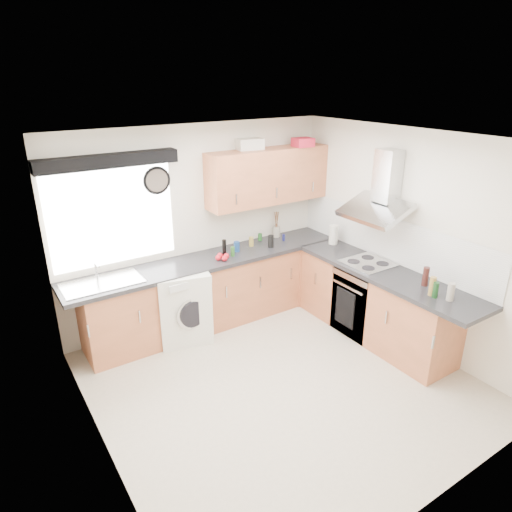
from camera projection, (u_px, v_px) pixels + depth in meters
ground_plane at (280, 382)px, 4.82m from camera, size 3.60×3.60×0.00m
ceiling at (286, 141)px, 3.89m from camera, size 3.60×3.60×0.02m
wall_back at (198, 226)px, 5.75m from camera, size 3.60×0.02×2.50m
wall_front at (448, 369)px, 2.96m from camera, size 3.60×0.02×2.50m
wall_left at (91, 328)px, 3.43m from camera, size 0.02×3.60×2.50m
wall_right at (408, 239)px, 5.27m from camera, size 0.02×3.60×2.50m
window at (113, 216)px, 5.09m from camera, size 1.40×0.02×1.10m
window_blind at (108, 161)px, 4.79m from camera, size 1.50×0.18×0.14m
splashback at (387, 238)px, 5.52m from camera, size 0.01×3.00×0.54m
base_cab_back at (204, 294)px, 5.78m from camera, size 3.00×0.58×0.86m
base_cab_corner at (303, 267)px, 6.59m from camera, size 0.60×0.60×0.86m
base_cab_right at (374, 304)px, 5.54m from camera, size 0.58×2.10×0.86m
worktop_back at (210, 260)px, 5.65m from camera, size 3.60×0.62×0.05m
worktop_right at (387, 274)px, 5.25m from camera, size 0.62×2.42×0.05m
sink at (102, 280)px, 4.95m from camera, size 0.84×0.46×0.10m
oven at (364, 300)px, 5.66m from camera, size 0.56×0.58×0.85m
hob_plate at (368, 263)px, 5.47m from camera, size 0.52×0.52×0.01m
extractor_hood at (381, 192)px, 5.21m from camera, size 0.52×0.78×0.66m
upper_cabinets at (268, 176)px, 5.89m from camera, size 1.70×0.35×0.70m
washing_machine at (182, 304)px, 5.50m from camera, size 0.73×0.72×0.89m
wall_clock at (157, 181)px, 5.24m from camera, size 0.33×0.04×0.33m
casserole at (249, 144)px, 5.69m from camera, size 0.36×0.28×0.14m
storage_box at (303, 142)px, 5.90m from camera, size 0.26×0.23×0.11m
utensil_pot at (276, 232)px, 6.36m from camera, size 0.13×0.13×0.15m
kitchen_roll at (334, 235)px, 6.07m from camera, size 0.14×0.14×0.26m
tomato_cluster at (222, 257)px, 5.58m from camera, size 0.19×0.19×0.07m
jar_0 at (233, 251)px, 5.68m from camera, size 0.05×0.05×0.12m
jar_1 at (260, 237)px, 6.22m from camera, size 0.06×0.06×0.10m
jar_2 at (251, 241)px, 6.01m from camera, size 0.06×0.06×0.13m
jar_3 at (237, 247)px, 5.83m from camera, size 0.08×0.08×0.13m
jar_4 at (271, 241)px, 5.97m from camera, size 0.07×0.07×0.16m
jar_5 at (224, 248)px, 5.65m from camera, size 0.05×0.05×0.22m
jar_6 at (284, 237)px, 6.22m from camera, size 0.04×0.04×0.09m
bottle_0 at (432, 286)px, 4.66m from camera, size 0.07×0.07×0.20m
bottle_1 at (451, 292)px, 4.56m from camera, size 0.07×0.07×0.19m
bottle_2 at (426, 276)px, 4.87m from camera, size 0.07×0.07×0.21m
bottle_3 at (436, 290)px, 4.62m from camera, size 0.06×0.06×0.17m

